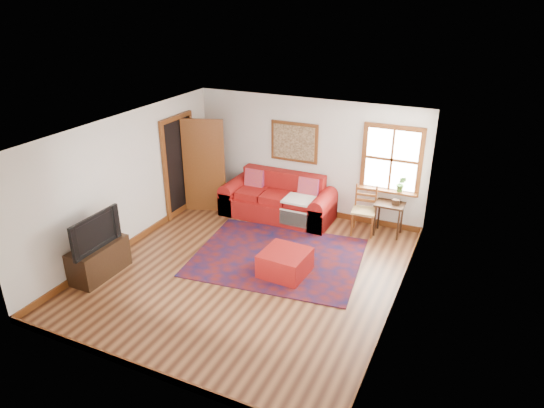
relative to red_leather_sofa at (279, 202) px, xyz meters
The scene contains 13 objects.
ground 2.36m from the red_leather_sofa, 78.65° to the right, with size 5.50×5.50×0.00m, color #462312.
room_envelope 2.68m from the red_leather_sofa, 78.58° to the right, with size 5.04×5.54×2.52m.
window 2.49m from the red_leather_sofa, 10.46° to the left, with size 1.18×0.20×1.38m.
doorway 1.97m from the red_leather_sofa, 163.77° to the right, with size 0.89×1.08×2.14m.
framed_artwork 1.32m from the red_leather_sofa, 69.32° to the left, with size 1.05×0.07×0.85m.
persian_rug 1.83m from the red_leather_sofa, 66.39° to the right, with size 2.95×2.36×0.02m, color #58110C.
red_leather_sofa is the anchor object (origin of this frame).
red_ottoman 2.36m from the red_leather_sofa, 63.20° to the right, with size 0.75×0.75×0.43m, color maroon.
side_table 2.34m from the red_leather_sofa, ahead, with size 0.56×0.42×0.67m.
ladder_back_chair 1.87m from the red_leather_sofa, ahead, with size 0.50×0.48×0.97m.
media_cabinet 3.88m from the red_leather_sofa, 117.45° to the right, with size 0.47×1.04×0.57m, color black.
television 3.99m from the red_leather_sofa, 116.61° to the right, with size 1.05×0.14×0.61m, color black.
candle_hurricane 3.49m from the red_leather_sofa, 120.04° to the right, with size 0.12×0.12×0.18m.
Camera 1 is at (3.40, -6.38, 4.47)m, focal length 32.00 mm.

